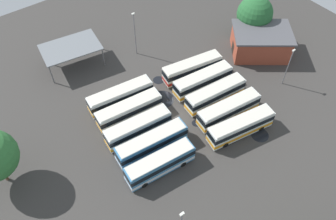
# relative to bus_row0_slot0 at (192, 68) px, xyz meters

# --- Properties ---
(ground_plane) EXTENTS (92.36, 92.36, 0.00)m
(ground_plane) POSITION_rel_bus_row0_slot0_xyz_m (8.05, 6.38, -1.81)
(ground_plane) COLOR #383533
(bus_row0_slot0) EXTENTS (11.40, 4.33, 3.41)m
(bus_row0_slot0) POSITION_rel_bus_row0_slot0_xyz_m (0.00, 0.00, 0.00)
(bus_row0_slot0) COLOR silver
(bus_row0_slot0) RESTS_ON ground_plane
(bus_row0_slot1) EXTENTS (11.19, 3.64, 3.41)m
(bus_row0_slot1) POSITION_rel_bus_row0_slot0_xyz_m (0.53, 3.56, -0.00)
(bus_row0_slot1) COLOR silver
(bus_row0_slot1) RESTS_ON ground_plane
(bus_row0_slot2) EXTENTS (11.14, 3.47, 3.41)m
(bus_row0_slot2) POSITION_rel_bus_row0_slot0_xyz_m (0.93, 7.30, -0.00)
(bus_row0_slot2) COLOR silver
(bus_row0_slot2) RESTS_ON ground_plane
(bus_row0_slot3) EXTENTS (11.25, 3.73, 3.41)m
(bus_row0_slot3) POSITION_rel_bus_row0_slot0_xyz_m (1.51, 11.20, -0.00)
(bus_row0_slot3) COLOR silver
(bus_row0_slot3) RESTS_ON ground_plane
(bus_row0_slot4) EXTENTS (11.34, 4.33, 3.41)m
(bus_row0_slot4) POSITION_rel_bus_row0_slot0_xyz_m (2.40, 14.85, -0.00)
(bus_row0_slot4) COLOR silver
(bus_row0_slot4) RESTS_ON ground_plane
(bus_row1_slot0) EXTENTS (11.45, 3.82, 3.41)m
(bus_row1_slot0) POSITION_rel_bus_row0_slot0_xyz_m (14.08, -1.95, 0.00)
(bus_row1_slot0) COLOR silver
(bus_row1_slot0) RESTS_ON ground_plane
(bus_row1_slot1) EXTENTS (11.22, 3.56, 3.41)m
(bus_row1_slot1) POSITION_rel_bus_row0_slot0_xyz_m (14.59, 1.58, -0.00)
(bus_row1_slot1) COLOR silver
(bus_row1_slot1) RESTS_ON ground_plane
(bus_row1_slot2) EXTENTS (10.93, 3.51, 3.41)m
(bus_row1_slot2) POSITION_rel_bus_row0_slot0_xyz_m (15.41, 5.39, -0.00)
(bus_row1_slot2) COLOR silver
(bus_row1_slot2) RESTS_ON ground_plane
(bus_row1_slot3) EXTENTS (11.54, 3.62, 3.41)m
(bus_row1_slot3) POSITION_rel_bus_row0_slot0_xyz_m (15.38, 9.09, 0.00)
(bus_row1_slot3) COLOR teal
(bus_row1_slot3) RESTS_ON ground_plane
(bus_row1_slot4) EXTENTS (10.75, 3.52, 3.41)m
(bus_row1_slot4) POSITION_rel_bus_row0_slot0_xyz_m (16.47, 12.73, -0.00)
(bus_row1_slot4) COLOR teal
(bus_row1_slot4) RESTS_ON ground_plane
(depot_building) EXTENTS (13.62, 13.07, 4.97)m
(depot_building) POSITION_rel_bus_row0_slot0_xyz_m (-14.76, 2.78, 0.70)
(depot_building) COLOR #99422D
(depot_building) RESTS_ON ground_plane
(maintenance_shelter) EXTENTS (11.32, 8.20, 4.21)m
(maintenance_shelter) POSITION_rel_bus_row0_slot0_xyz_m (15.92, -15.84, 2.21)
(maintenance_shelter) COLOR slate
(maintenance_shelter) RESTS_ON ground_plane
(lamp_post_far_corner) EXTENTS (0.56, 0.28, 7.83)m
(lamp_post_far_corner) POSITION_rel_bus_row0_slot0_xyz_m (-11.83, 11.47, 2.52)
(lamp_post_far_corner) COLOR slate
(lamp_post_far_corner) RESTS_ON ground_plane
(lamp_post_mid_lot) EXTENTS (0.56, 0.28, 9.23)m
(lamp_post_mid_lot) POSITION_rel_bus_row0_slot0_xyz_m (4.73, -11.32, 3.23)
(lamp_post_mid_lot) COLOR slate
(lamp_post_mid_lot) RESTS_ON ground_plane
(tree_west_edge) EXTENTS (7.03, 7.03, 8.88)m
(tree_west_edge) POSITION_rel_bus_row0_slot0_xyz_m (-17.12, -1.81, 3.55)
(tree_west_edge) COLOR brown
(tree_west_edge) RESTS_ON ground_plane
(puddle_back_corner) EXTENTS (1.63, 1.63, 0.01)m
(puddle_back_corner) POSITION_rel_bus_row0_slot0_xyz_m (12.46, -4.82, -1.80)
(puddle_back_corner) COLOR black
(puddle_back_corner) RESTS_ON ground_plane
(puddle_near_shelter) EXTENTS (2.85, 2.85, 0.01)m
(puddle_near_shelter) POSITION_rel_bus_row0_slot0_xyz_m (-0.06, 17.13, -1.80)
(puddle_near_shelter) COLOR black
(puddle_near_shelter) RESTS_ON ground_plane
(puddle_front_lane) EXTENTS (4.21, 4.21, 0.01)m
(puddle_front_lane) POSITION_rel_bus_row0_slot0_xyz_m (7.94, 1.53, -1.80)
(puddle_front_lane) COLOR black
(puddle_front_lane) RESTS_ON ground_plane
(puddle_between_rows) EXTENTS (2.09, 2.09, 0.01)m
(puddle_between_rows) POSITION_rel_bus_row0_slot0_xyz_m (5.65, -2.67, -1.80)
(puddle_between_rows) COLOR black
(puddle_between_rows) RESTS_ON ground_plane
(puddle_centre_drain) EXTENTS (1.50, 1.50, 0.01)m
(puddle_centre_drain) POSITION_rel_bus_row0_slot0_xyz_m (6.55, 9.17, -1.80)
(puddle_centre_drain) COLOR black
(puddle_centre_drain) RESTS_ON ground_plane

